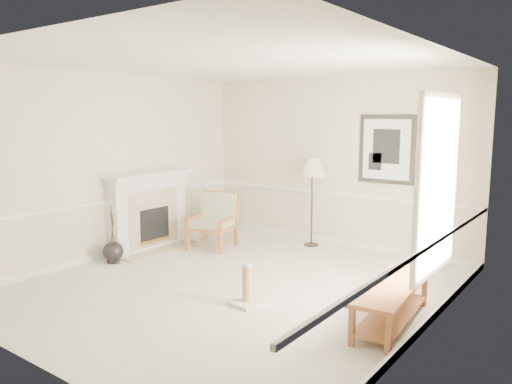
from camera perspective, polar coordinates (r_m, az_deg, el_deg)
ground at (r=6.76m, az=-2.42°, el=-10.59°), size 5.50×5.50×0.00m
room at (r=6.36m, az=-1.12°, el=5.41°), size 5.04×5.54×2.92m
fireplace at (r=8.59m, az=-12.17°, el=-2.18°), size 0.64×1.64×1.31m
floor_vase at (r=7.99m, az=-16.01°, el=-6.62°), size 0.31×0.31×0.90m
armchair at (r=8.60m, az=-4.74°, el=-2.94°), size 0.86×0.90×0.93m
floor_lamp at (r=8.54m, az=6.47°, el=2.57°), size 0.60×0.60×1.52m
bench at (r=5.65m, az=15.29°, el=-11.58°), size 0.60×1.60×0.45m
scratching_post at (r=6.06m, az=-1.03°, el=-11.29°), size 0.40×0.40×0.51m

